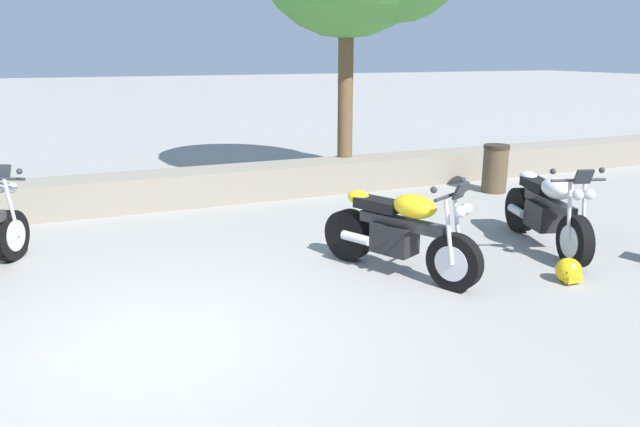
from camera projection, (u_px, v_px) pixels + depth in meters
ground_plane at (155, 342)px, 5.11m from camera, size 120.00×120.00×0.00m
stone_wall at (116, 193)px, 9.32m from camera, size 36.00×0.80×0.55m
motorcycle_yellow_centre at (400, 233)px, 6.57m from camera, size 1.12×1.92×1.18m
motorcycle_white_far_right at (547, 211)px, 7.47m from camera, size 0.86×2.03×1.18m
rider_helmet at (569, 271)px, 6.40m from camera, size 0.28×0.28×0.28m
trash_bin at (495, 168)px, 10.50m from camera, size 0.46×0.46×0.86m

